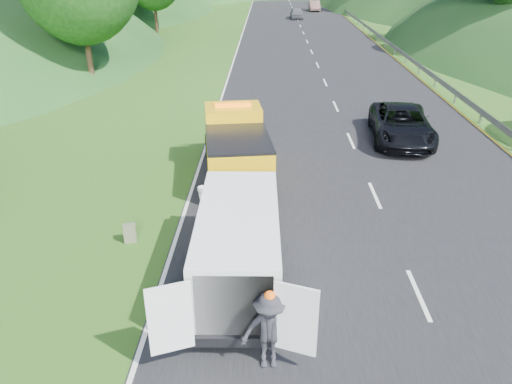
{
  "coord_description": "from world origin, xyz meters",
  "views": [
    {
      "loc": [
        -1.06,
        -12.81,
        8.17
      ],
      "look_at": [
        -1.38,
        1.51,
        1.3
      ],
      "focal_mm": 35.0,
      "sensor_mm": 36.0,
      "label": 1
    }
  ],
  "objects_px": {
    "tow_truck": "(236,144)",
    "child": "(234,249)",
    "white_van": "(239,242)",
    "woman": "(204,228)",
    "suitcase": "(130,233)",
    "passing_suv": "(399,141)",
    "worker": "(269,365)"
  },
  "relations": [
    {
      "from": "worker",
      "to": "passing_suv",
      "type": "relative_size",
      "value": 0.32
    },
    {
      "from": "child",
      "to": "white_van",
      "type": "bearing_deg",
      "value": -29.3
    },
    {
      "from": "child",
      "to": "passing_suv",
      "type": "relative_size",
      "value": 0.19
    },
    {
      "from": "child",
      "to": "passing_suv",
      "type": "distance_m",
      "value": 12.41
    },
    {
      "from": "woman",
      "to": "suitcase",
      "type": "height_order",
      "value": "woman"
    },
    {
      "from": "woman",
      "to": "passing_suv",
      "type": "distance_m",
      "value": 12.13
    },
    {
      "from": "tow_truck",
      "to": "child",
      "type": "relative_size",
      "value": 5.97
    },
    {
      "from": "white_van",
      "to": "worker",
      "type": "height_order",
      "value": "white_van"
    },
    {
      "from": "worker",
      "to": "passing_suv",
      "type": "bearing_deg",
      "value": 64.06
    },
    {
      "from": "white_van",
      "to": "woman",
      "type": "relative_size",
      "value": 4.17
    },
    {
      "from": "tow_truck",
      "to": "woman",
      "type": "bearing_deg",
      "value": -107.84
    },
    {
      "from": "worker",
      "to": "suitcase",
      "type": "relative_size",
      "value": 3.04
    },
    {
      "from": "suitcase",
      "to": "tow_truck",
      "type": "bearing_deg",
      "value": 60.83
    },
    {
      "from": "white_van",
      "to": "worker",
      "type": "distance_m",
      "value": 3.41
    },
    {
      "from": "white_van",
      "to": "suitcase",
      "type": "bearing_deg",
      "value": 149.01
    },
    {
      "from": "white_van",
      "to": "child",
      "type": "relative_size",
      "value": 5.9
    },
    {
      "from": "woman",
      "to": "child",
      "type": "bearing_deg",
      "value": -165.25
    },
    {
      "from": "child",
      "to": "woman",
      "type": "bearing_deg",
      "value": -177.96
    },
    {
      "from": "tow_truck",
      "to": "suitcase",
      "type": "relative_size",
      "value": 10.52
    },
    {
      "from": "tow_truck",
      "to": "white_van",
      "type": "relative_size",
      "value": 1.01
    },
    {
      "from": "tow_truck",
      "to": "passing_suv",
      "type": "distance_m",
      "value": 8.85
    },
    {
      "from": "passing_suv",
      "to": "woman",
      "type": "bearing_deg",
      "value": -128.2
    },
    {
      "from": "tow_truck",
      "to": "white_van",
      "type": "bearing_deg",
      "value": -93.75
    },
    {
      "from": "worker",
      "to": "passing_suv",
      "type": "distance_m",
      "value": 16.02
    },
    {
      "from": "tow_truck",
      "to": "worker",
      "type": "xyz_separation_m",
      "value": [
        1.33,
        -10.47,
        -1.31
      ]
    },
    {
      "from": "tow_truck",
      "to": "suitcase",
      "type": "distance_m",
      "value": 6.23
    },
    {
      "from": "tow_truck",
      "to": "worker",
      "type": "distance_m",
      "value": 10.63
    },
    {
      "from": "woman",
      "to": "passing_suv",
      "type": "bearing_deg",
      "value": -69.27
    },
    {
      "from": "tow_truck",
      "to": "worker",
      "type": "bearing_deg",
      "value": -90.58
    },
    {
      "from": "worker",
      "to": "suitcase",
      "type": "height_order",
      "value": "worker"
    },
    {
      "from": "woman",
      "to": "child",
      "type": "relative_size",
      "value": 1.42
    },
    {
      "from": "tow_truck",
      "to": "suitcase",
      "type": "xyz_separation_m",
      "value": [
        -3.0,
        -5.37,
        -1.0
      ]
    }
  ]
}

